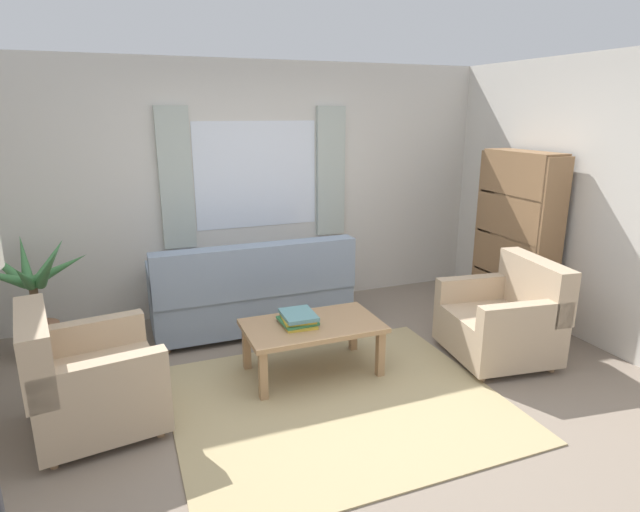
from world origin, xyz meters
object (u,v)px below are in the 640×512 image
(armchair_right, at_px, (504,319))
(book_stack_on_table, at_px, (298,318))
(armchair_left, at_px, (86,381))
(bookshelf, at_px, (513,246))
(couch, at_px, (252,294))
(coffee_table, at_px, (312,330))
(potted_plant, at_px, (35,300))

(armchair_right, bearing_deg, book_stack_on_table, -94.48)
(armchair_left, height_order, bookshelf, bookshelf)
(bookshelf, bearing_deg, armchair_right, 137.09)
(armchair_right, relative_size, book_stack_on_table, 2.76)
(couch, xyz_separation_m, coffee_table, (0.23, -1.07, 0.01))
(couch, height_order, bookshelf, bookshelf)
(coffee_table, distance_m, book_stack_on_table, 0.16)
(couch, bearing_deg, armchair_right, 143.30)
(couch, relative_size, armchair_right, 2.02)
(armchair_left, relative_size, coffee_table, 0.86)
(couch, relative_size, coffee_table, 1.73)
(armchair_left, distance_m, bookshelf, 4.11)
(coffee_table, height_order, potted_plant, potted_plant)
(coffee_table, xyz_separation_m, bookshelf, (2.36, 0.42, 0.38))
(coffee_table, xyz_separation_m, book_stack_on_table, (-0.11, 0.04, 0.11))
(book_stack_on_table, height_order, bookshelf, bookshelf)
(couch, distance_m, bookshelf, 2.71)
(armchair_left, xyz_separation_m, coffee_table, (1.69, 0.17, 0.03))
(bookshelf, bearing_deg, armchair_left, 98.31)
(couch, relative_size, armchair_left, 2.00)
(book_stack_on_table, bearing_deg, potted_plant, 150.74)
(potted_plant, xyz_separation_m, bookshelf, (4.49, -0.74, 0.24))
(book_stack_on_table, relative_size, bookshelf, 0.20)
(couch, distance_m, armchair_left, 1.91)
(couch, height_order, coffee_table, couch)
(potted_plant, bearing_deg, armchair_right, -21.68)
(coffee_table, height_order, book_stack_on_table, book_stack_on_table)
(bookshelf, bearing_deg, book_stack_on_table, 98.94)
(armchair_right, xyz_separation_m, coffee_table, (-1.66, 0.34, 0.03))
(book_stack_on_table, bearing_deg, armchair_left, -172.68)
(armchair_left, distance_m, potted_plant, 1.41)
(armchair_right, distance_m, bookshelf, 1.12)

